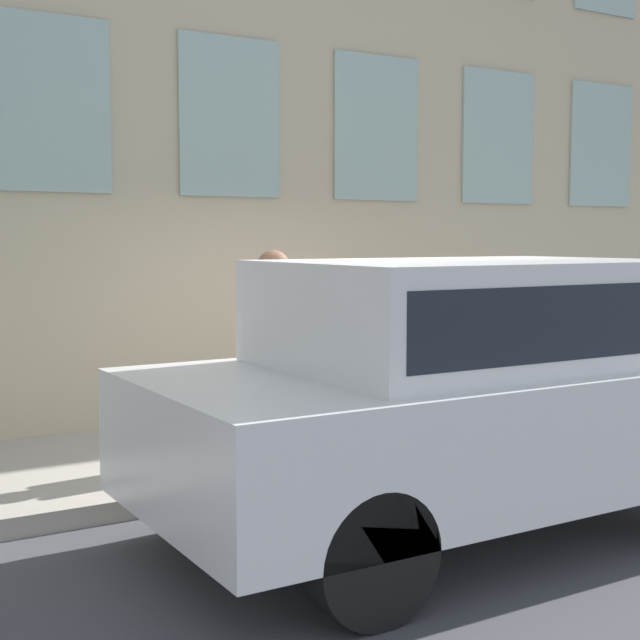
% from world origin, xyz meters
% --- Properties ---
extents(ground_plane, '(80.00, 80.00, 0.00)m').
position_xyz_m(ground_plane, '(0.00, 0.00, 0.00)').
color(ground_plane, '#47474C').
extents(sidewalk, '(2.38, 60.00, 0.15)m').
position_xyz_m(sidewalk, '(1.19, 0.00, 0.08)').
color(sidewalk, '#A8A093').
rests_on(sidewalk, ground_plane).
extents(fire_hydrant, '(0.28, 0.41, 0.80)m').
position_xyz_m(fire_hydrant, '(0.62, -0.47, 0.56)').
color(fire_hydrant, red).
rests_on(fire_hydrant, sidewalk).
extents(person, '(0.42, 0.28, 1.73)m').
position_xyz_m(person, '(0.67, 0.41, 1.19)').
color(person, navy).
rests_on(person, sidewalk).
extents(parked_truck_white_near, '(2.05, 4.30, 1.84)m').
position_xyz_m(parked_truck_white_near, '(-1.37, 0.03, 1.05)').
color(parked_truck_white_near, black).
rests_on(parked_truck_white_near, ground_plane).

